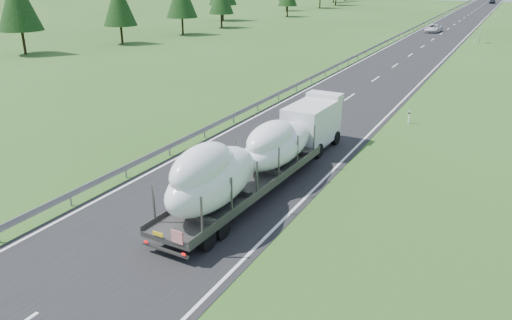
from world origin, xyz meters
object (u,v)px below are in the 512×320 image
at_px(distant_van, 433,28).
at_px(distant_car_dark, 492,1).
at_px(boat_truck, 262,152).
at_px(highway_sign, 481,31).

xyz_separation_m(distant_van, distant_car_dark, (3.87, 96.55, 0.04)).
bearing_deg(boat_truck, highway_sign, 85.53).
distance_m(highway_sign, distant_van, 14.78).
height_order(boat_truck, distant_car_dark, boat_truck).
bearing_deg(distant_van, distant_car_dark, 92.52).
relative_size(boat_truck, distant_van, 3.52).
bearing_deg(distant_car_dark, highway_sign, -85.14).
height_order(highway_sign, distant_car_dark, highway_sign).
bearing_deg(distant_car_dark, boat_truck, -87.83).
relative_size(highway_sign, distant_car_dark, 0.60).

